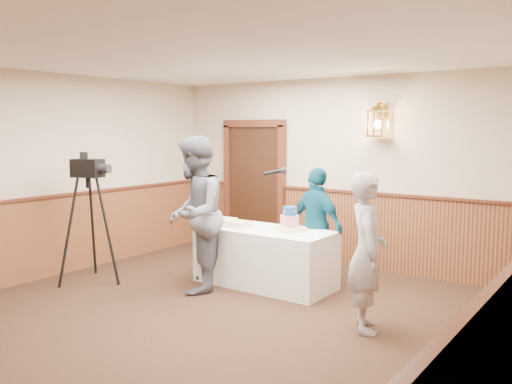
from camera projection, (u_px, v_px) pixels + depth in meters
ground at (183, 335)px, 5.39m from camera, size 7.00×7.00×0.00m
room_shell at (207, 179)px, 5.61m from camera, size 6.02×7.02×2.81m
display_table at (265, 257)px, 7.07m from camera, size 1.80×0.80×0.75m
tiered_cake at (290, 221)px, 6.86m from camera, size 0.39×0.39×0.31m
sheet_cake_yellow at (236, 224)px, 7.17m from camera, size 0.36×0.27×0.07m
sheet_cake_green at (224, 220)px, 7.48m from camera, size 0.29×0.24×0.07m
interviewer at (194, 214)px, 6.76m from camera, size 1.65×1.19×1.96m
baker at (367, 252)px, 5.44m from camera, size 0.64×0.70×1.61m
assistant_p at (317, 226)px, 7.14m from camera, size 0.97×0.65×1.54m
tv_camera_rig at (90, 227)px, 7.18m from camera, size 0.65×0.60×1.65m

